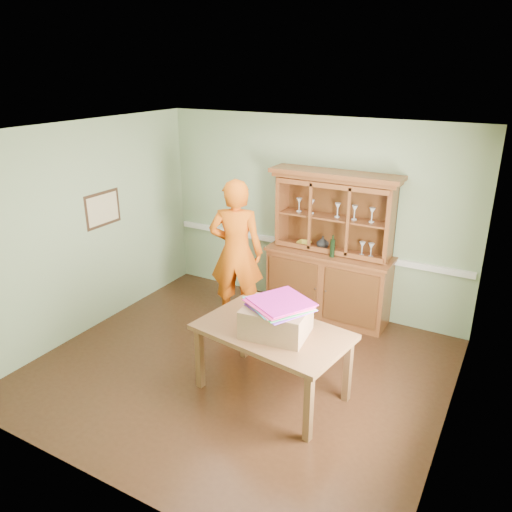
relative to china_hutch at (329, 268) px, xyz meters
The scene contains 14 objects.
floor 1.95m from the china_hutch, 102.34° to the right, with size 4.50×4.50×0.00m, color #3F2414.
ceiling 2.68m from the china_hutch, 102.34° to the right, with size 4.50×4.50×0.00m, color white.
wall_back 0.78m from the china_hutch, 149.21° to the left, with size 4.50×4.50×0.00m, color #8AA37A.
wall_left 3.24m from the china_hutch, 146.14° to the right, with size 4.00×4.00×0.00m, color #8AA37A.
wall_right 2.65m from the china_hutch, 43.52° to the right, with size 4.00×4.00×0.00m, color #8AA37A.
wall_front 3.84m from the china_hutch, 95.86° to the right, with size 4.50×4.50×0.00m, color #8AA37A.
chair_rail 0.47m from the china_hutch, 152.02° to the left, with size 4.41×0.05×0.08m, color white.
framed_map 3.11m from the china_hutch, 150.68° to the right, with size 0.03×0.60×0.46m.
window_panel 2.88m from the china_hutch, 48.32° to the right, with size 0.03×0.96×1.36m.
china_hutch is the anchor object (origin of this frame).
dining_table 1.98m from the china_hutch, 85.68° to the right, with size 1.66×1.14×0.77m.
cardboard_box 2.04m from the china_hutch, 83.95° to the right, with size 0.63×0.51×0.29m, color #946C4C.
kite_stack 2.06m from the china_hutch, 83.50° to the right, with size 0.73×0.73×0.06m.
person 1.30m from the china_hutch, 145.40° to the right, with size 0.72×0.47×1.98m, color #DC5B0D.
Camera 1 is at (2.58, -4.21, 3.31)m, focal length 35.00 mm.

